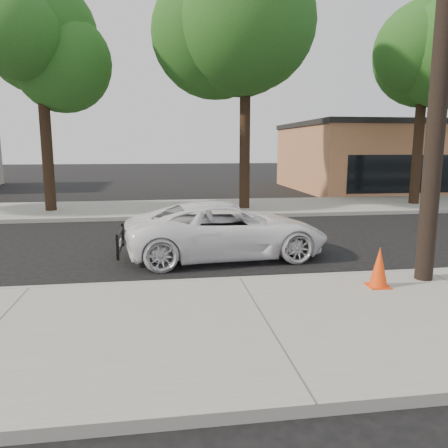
# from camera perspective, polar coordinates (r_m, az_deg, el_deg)

# --- Properties ---
(ground) EXTENTS (120.00, 120.00, 0.00)m
(ground) POSITION_cam_1_polar(r_m,az_deg,el_deg) (10.85, 0.07, -4.53)
(ground) COLOR black
(ground) RESTS_ON ground
(near_sidewalk) EXTENTS (90.00, 4.40, 0.15)m
(near_sidewalk) POSITION_cam_1_polar(r_m,az_deg,el_deg) (6.82, 5.46, -13.00)
(near_sidewalk) COLOR gray
(near_sidewalk) RESTS_ON ground
(far_sidewalk) EXTENTS (90.00, 5.00, 0.15)m
(far_sidewalk) POSITION_cam_1_polar(r_m,az_deg,el_deg) (19.13, -3.64, 2.10)
(far_sidewalk) COLOR gray
(far_sidewalk) RESTS_ON ground
(curb_near) EXTENTS (90.00, 0.12, 0.16)m
(curb_near) POSITION_cam_1_polar(r_m,az_deg,el_deg) (8.84, 2.06, -7.47)
(curb_near) COLOR #9E9B93
(curb_near) RESTS_ON ground
(building_main) EXTENTS (18.00, 10.00, 4.00)m
(building_main) POSITION_cam_1_polar(r_m,az_deg,el_deg) (31.68, 25.55, 7.82)
(building_main) COLOR #B6704C
(building_main) RESTS_ON ground
(utility_pole) EXTENTS (1.40, 0.34, 9.00)m
(utility_pole) POSITION_cam_1_polar(r_m,az_deg,el_deg) (9.44, 26.74, 21.03)
(utility_pole) COLOR black
(utility_pole) RESTS_ON near_sidewalk
(tree_b) EXTENTS (4.34, 4.20, 8.45)m
(tree_b) POSITION_cam_1_polar(r_m,az_deg,el_deg) (19.24, -22.38, 19.61)
(tree_b) COLOR black
(tree_b) RESTS_ON far_sidewalk
(tree_c) EXTENTS (4.96, 4.80, 9.55)m
(tree_c) POSITION_cam_1_polar(r_m,az_deg,el_deg) (18.87, 3.64, 22.87)
(tree_c) COLOR black
(tree_c) RESTS_ON far_sidewalk
(tree_d) EXTENTS (4.50, 4.35, 8.75)m
(tree_d) POSITION_cam_1_polar(r_m,az_deg,el_deg) (22.06, 25.37, 18.66)
(tree_d) COLOR black
(tree_d) RESTS_ON far_sidewalk
(police_cruiser) EXTENTS (5.17, 2.73, 1.39)m
(police_cruiser) POSITION_cam_1_polar(r_m,az_deg,el_deg) (10.87, 0.42, -0.75)
(police_cruiser) COLOR white
(police_cruiser) RESTS_ON ground
(traffic_cone) EXTENTS (0.41, 0.41, 0.76)m
(traffic_cone) POSITION_cam_1_polar(r_m,az_deg,el_deg) (8.67, 19.60, -5.38)
(traffic_cone) COLOR #FF410D
(traffic_cone) RESTS_ON near_sidewalk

